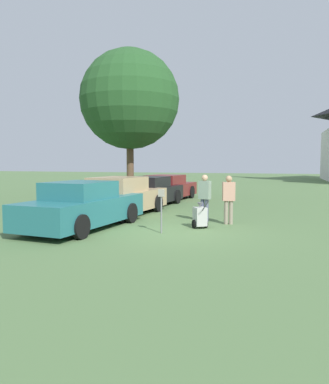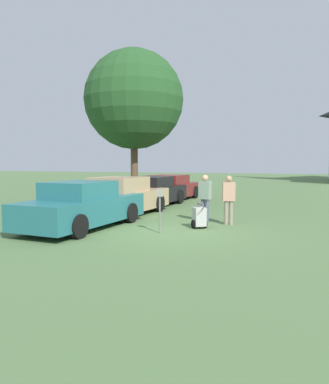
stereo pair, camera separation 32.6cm
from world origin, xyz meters
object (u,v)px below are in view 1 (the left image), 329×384
(parked_car_teal, at_px, (83,207))
(person_supervisor, at_px, (229,197))
(parked_car_tan, at_px, (120,198))
(parked_car_black, at_px, (149,192))
(parked_car_maroon, at_px, (167,188))
(equipment_cart, at_px, (200,216))
(parking_meter, at_px, (161,203))
(person_worker, at_px, (205,195))

(parked_car_teal, distance_m, person_supervisor, 4.94)
(parked_car_teal, relative_size, parked_car_tan, 0.94)
(parked_car_teal, distance_m, parked_car_black, 6.41)
(parked_car_maroon, xyz_separation_m, equipment_cart, (3.64, -8.19, -0.29))
(parked_car_maroon, relative_size, parking_meter, 3.96)
(parked_car_black, bearing_deg, parking_meter, -62.36)
(person_worker, bearing_deg, equipment_cart, 111.38)
(person_worker, relative_size, person_supervisor, 1.01)
(parked_car_teal, height_order, person_supervisor, person_supervisor)
(parked_car_black, relative_size, parked_car_maroon, 0.92)
(person_worker, bearing_deg, parked_car_black, -31.63)
(parked_car_maroon, distance_m, equipment_cart, 8.96)
(parking_meter, bearing_deg, parked_car_tan, 131.72)
(parked_car_tan, bearing_deg, parked_car_teal, -84.98)
(parked_car_maroon, distance_m, person_worker, 7.70)
(parked_car_tan, xyz_separation_m, parked_car_maroon, (0.00, 6.36, -0.05))
(parked_car_maroon, relative_size, equipment_cart, 5.30)
(parked_car_black, xyz_separation_m, equipment_cart, (3.63, -5.27, -0.29))
(parked_car_teal, height_order, parked_car_maroon, parked_car_teal)
(parked_car_black, bearing_deg, parked_car_teal, -84.99)
(parked_car_black, height_order, parking_meter, parked_car_black)
(parked_car_teal, xyz_separation_m, equipment_cart, (3.64, 1.14, -0.32))
(parked_car_tan, height_order, parking_meter, parked_car_tan)
(person_supervisor, bearing_deg, parked_car_maroon, -76.30)
(parked_car_teal, relative_size, parking_meter, 3.79)
(parked_car_maroon, height_order, person_worker, person_worker)
(parked_car_tan, distance_m, equipment_cart, 4.08)
(person_worker, height_order, equipment_cart, person_worker)
(parked_car_teal, distance_m, equipment_cart, 3.82)
(parked_car_black, distance_m, parked_car_maroon, 2.92)
(parked_car_teal, distance_m, parked_car_maroon, 9.33)
(person_supervisor, distance_m, equipment_cart, 1.42)
(equipment_cart, bearing_deg, parked_car_black, 91.88)
(parking_meter, height_order, person_worker, person_worker)
(equipment_cart, bearing_deg, person_worker, 62.15)
(equipment_cart, bearing_deg, parked_car_tan, 120.60)
(parked_car_teal, height_order, parked_car_tan, parked_car_tan)
(parked_car_teal, xyz_separation_m, person_worker, (3.52, 2.48, 0.26))
(parking_meter, xyz_separation_m, person_worker, (0.83, 2.54, 0.04))
(parked_car_black, height_order, equipment_cart, parked_car_black)
(parked_car_teal, xyz_separation_m, parking_meter, (2.70, -0.05, 0.22))
(parked_car_maroon, relative_size, person_supervisor, 3.13)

